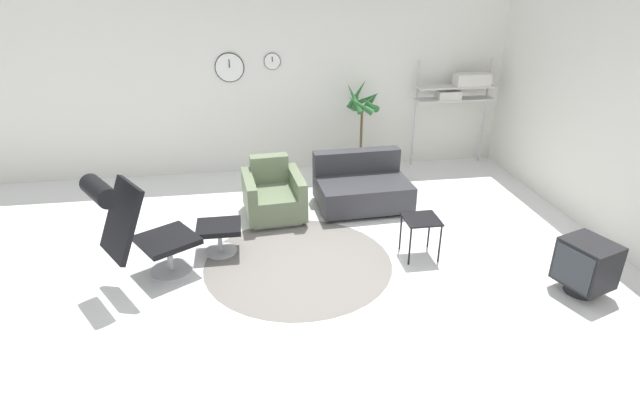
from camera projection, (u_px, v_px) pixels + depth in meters
ground_plane at (312, 256)px, 5.54m from camera, size 12.00×12.00×0.00m
wall_back at (286, 80)px, 7.44m from camera, size 12.00×0.09×2.80m
wall_right at (623, 120)px, 5.42m from camera, size 0.06×12.00×2.80m
round_rug at (298, 263)px, 5.40m from camera, size 2.03×2.03×0.01m
lounge_chair at (134, 223)px, 4.80m from camera, size 1.05×0.93×1.18m
ottoman at (219, 232)px, 5.51m from camera, size 0.48×0.41×0.35m
armchair_red at (273, 196)px, 6.35m from camera, size 0.79×0.87×0.72m
couch_low at (361, 188)px, 6.63m from camera, size 1.22×0.92×0.69m
side_table at (421, 223)px, 5.38m from camera, size 0.37×0.37×0.46m
crt_television at (586, 266)px, 4.80m from camera, size 0.53×0.57×0.55m
potted_plant at (361, 127)px, 7.47m from camera, size 0.59×0.61×1.44m
shelf_unit at (461, 89)px, 7.61m from camera, size 1.22×0.28×1.66m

